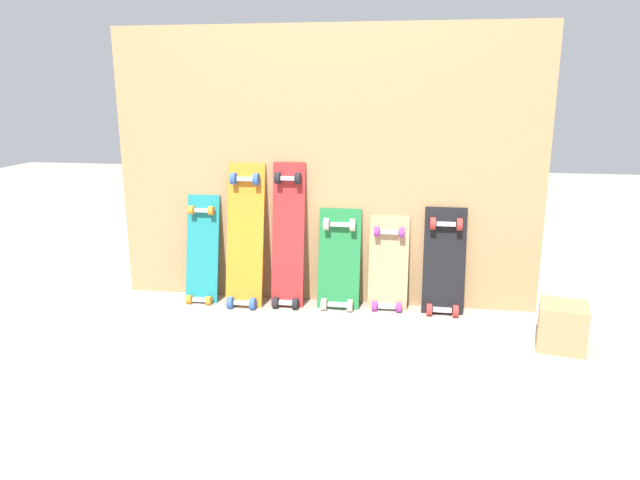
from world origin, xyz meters
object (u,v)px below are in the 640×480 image
object	(u,v)px
skateboard_teal	(202,255)
skateboard_black	(444,267)
wooden_crate	(562,326)
skateboard_red	(288,241)
skateboard_natural	(388,269)
skateboard_green	(339,264)
skateboard_orange	(245,241)

from	to	relation	value
skateboard_teal	skateboard_black	bearing A→B (deg)	0.68
skateboard_black	wooden_crate	bearing A→B (deg)	-35.61
skateboard_red	skateboard_natural	xyz separation A→B (m)	(0.57, 0.02, -0.15)
skateboard_red	wooden_crate	distance (m)	1.50
wooden_crate	skateboard_green	bearing A→B (deg)	161.16
skateboard_black	wooden_crate	size ratio (longest dim) A/B	2.97
skateboard_green	wooden_crate	size ratio (longest dim) A/B	2.86
skateboard_natural	skateboard_black	world-z (taller)	skateboard_black
skateboard_natural	skateboard_orange	bearing A→B (deg)	-176.71
skateboard_teal	skateboard_orange	xyz separation A→B (m)	(0.27, -0.02, 0.10)
skateboard_red	skateboard_black	bearing A→B (deg)	0.71
skateboard_red	skateboard_green	xyz separation A→B (m)	(0.29, 0.00, -0.13)
skateboard_orange	skateboard_black	distance (m)	1.13
skateboard_teal	skateboard_green	distance (m)	0.80
skateboard_green	skateboard_orange	bearing A→B (deg)	-177.12
skateboard_red	skateboard_green	bearing A→B (deg)	0.86
skateboard_teal	skateboard_red	distance (m)	0.52
skateboard_teal	skateboard_orange	bearing A→B (deg)	-3.69
skateboard_green	skateboard_natural	size ratio (longest dim) A/B	1.04
skateboard_teal	skateboard_orange	world-z (taller)	skateboard_orange
skateboard_teal	skateboard_red	xyz separation A→B (m)	(0.51, 0.01, 0.10)
skateboard_teal	skateboard_natural	size ratio (longest dim) A/B	1.15
skateboard_red	skateboard_orange	bearing A→B (deg)	-174.74
skateboard_teal	wooden_crate	bearing A→B (deg)	-11.00
skateboard_green	skateboard_natural	world-z (taller)	skateboard_green
skateboard_orange	skateboard_green	xyz separation A→B (m)	(0.54, 0.03, -0.12)
skateboard_teal	skateboard_black	size ratio (longest dim) A/B	1.06
skateboard_orange	skateboard_green	bearing A→B (deg)	2.88
wooden_crate	skateboard_orange	bearing A→B (deg)	167.87
skateboard_red	skateboard_natural	bearing A→B (deg)	2.44
skateboard_teal	skateboard_black	xyz separation A→B (m)	(1.38, 0.02, -0.01)
skateboard_teal	skateboard_black	world-z (taller)	skateboard_teal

